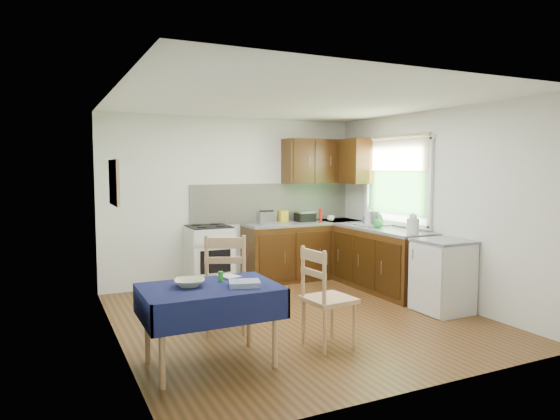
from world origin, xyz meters
name	(u,v)px	position (x,y,z in m)	size (l,w,h in m)	color
floor	(297,318)	(0.00, 0.00, 0.00)	(4.20, 4.20, 0.00)	#462E12
ceiling	(298,101)	(0.00, 0.00, 2.50)	(4.00, 4.20, 0.02)	white
wall_back	(234,200)	(0.00, 2.10, 1.25)	(4.00, 0.02, 2.50)	white
wall_front	(424,233)	(0.00, -2.10, 1.25)	(4.00, 0.02, 2.50)	white
wall_left	(116,219)	(-2.00, 0.00, 1.25)	(0.02, 4.20, 2.50)	silver
wall_right	(432,206)	(2.00, 0.00, 1.25)	(0.02, 4.20, 2.50)	white
base_cabinets	(338,255)	(1.36, 1.26, 0.43)	(1.90, 2.30, 0.86)	black
worktop_back	(304,223)	(1.05, 1.80, 0.88)	(1.90, 0.60, 0.04)	slate
worktop_right	(382,229)	(1.70, 0.65, 0.88)	(0.60, 1.70, 0.04)	slate
worktop_corner	(339,221)	(1.70, 1.80, 0.88)	(0.60, 0.60, 0.04)	slate
splashback	(273,202)	(0.65, 2.08, 1.20)	(2.70, 0.02, 0.60)	beige
upper_cabinets	(330,161)	(1.52, 1.80, 1.85)	(1.20, 0.85, 0.70)	black
stove	(209,257)	(-0.50, 1.80, 0.46)	(0.60, 0.61, 0.92)	silver
window	(396,175)	(1.97, 0.70, 1.65)	(0.04, 1.48, 1.26)	#275322
fridge	(443,276)	(1.70, -0.55, 0.44)	(0.58, 0.60, 0.89)	silver
corkboard	(114,183)	(-1.97, 0.30, 1.60)	(0.04, 0.62, 0.47)	tan
dining_table	(210,298)	(-1.35, -0.91, 0.61)	(1.18, 0.80, 0.72)	#0D1637
chair_far	(226,280)	(-0.92, -0.13, 0.56)	(0.62, 0.62, 1.06)	tan
chair_near	(325,295)	(-0.20, -0.96, 0.52)	(0.48, 0.48, 0.99)	tan
toaster	(267,218)	(0.41, 1.79, 1.00)	(0.27, 0.17, 0.21)	#B8B9BD
sandwich_press	(305,216)	(1.10, 1.85, 0.98)	(0.28, 0.24, 0.16)	black
sauce_bottle	(321,215)	(1.28, 1.68, 1.01)	(0.05, 0.05, 0.21)	red
yellow_packet	(284,216)	(0.78, 1.97, 0.99)	(0.13, 0.09, 0.17)	yellow
dish_rack	(373,224)	(1.74, 0.93, 0.93)	(0.46, 0.35, 0.22)	gray
kettle	(413,225)	(1.65, -0.05, 1.02)	(0.16, 0.16, 0.27)	silver
cup	(331,218)	(1.50, 1.72, 0.94)	(0.11, 0.11, 0.09)	white
soap_bottle_a	(368,215)	(1.70, 0.99, 1.05)	(0.12, 0.12, 0.30)	silver
soap_bottle_b	(367,218)	(1.70, 1.03, 1.00)	(0.09, 0.09, 0.19)	#1C4DA3
soap_bottle_c	(378,221)	(1.61, 0.64, 0.99)	(0.15, 0.15, 0.19)	green
plate_bowl	(190,283)	(-1.51, -0.85, 0.75)	(0.26, 0.26, 0.06)	beige
book	(223,278)	(-1.14, -0.68, 0.72)	(0.15, 0.20, 0.02)	white
spice_jar	(221,276)	(-1.20, -0.78, 0.76)	(0.05, 0.05, 0.09)	green
tea_towel	(245,284)	(-1.07, -1.05, 0.74)	(0.27, 0.21, 0.05)	#274191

